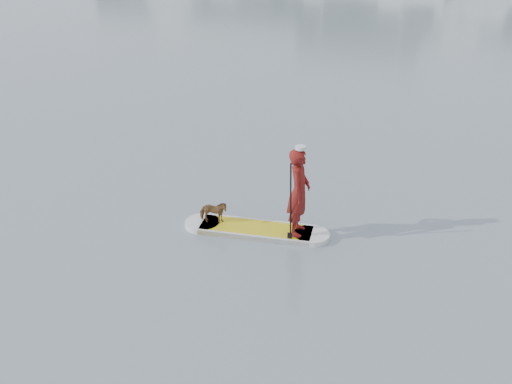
% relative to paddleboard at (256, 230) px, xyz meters
% --- Properties ---
extents(ground, '(140.00, 140.00, 0.00)m').
position_rel_paddleboard_xyz_m(ground, '(-3.51, 2.92, -0.06)').
color(ground, slate).
rests_on(ground, ground).
extents(paddleboard, '(3.24, 1.35, 0.12)m').
position_rel_paddleboard_xyz_m(paddleboard, '(0.00, 0.00, 0.00)').
color(paddleboard, gold).
rests_on(paddleboard, ground).
extents(paddler, '(0.61, 0.80, 1.96)m').
position_rel_paddleboard_xyz_m(paddler, '(0.91, 0.20, 1.04)').
color(paddler, maroon).
rests_on(paddler, paddleboard).
extents(white_cap, '(0.22, 0.22, 0.07)m').
position_rel_paddleboard_xyz_m(white_cap, '(0.91, 0.20, 2.05)').
color(white_cap, silver).
rests_on(white_cap, paddler).
extents(dog, '(0.70, 0.49, 0.54)m').
position_rel_paddleboard_xyz_m(dog, '(-0.96, -0.21, 0.33)').
color(dog, brown).
rests_on(dog, paddleboard).
extents(paddle, '(0.10, 0.30, 2.00)m').
position_rel_paddleboard_xyz_m(paddle, '(0.86, -0.13, 0.74)').
color(paddle, black).
rests_on(paddle, ground).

